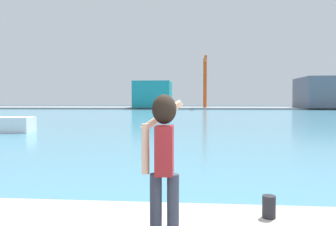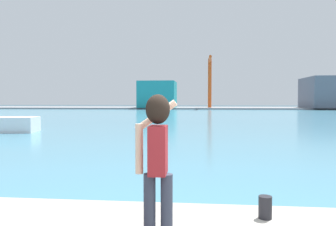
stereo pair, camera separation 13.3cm
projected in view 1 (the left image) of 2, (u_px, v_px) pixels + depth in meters
name	position (u px, v px, depth m)	size (l,w,h in m)	color
ground_plane	(199.00, 115.00, 53.02)	(220.00, 220.00, 0.00)	#334751
harbor_water	(199.00, 114.00, 55.01)	(140.00, 100.00, 0.02)	teal
far_shore_dock	(198.00, 108.00, 94.83)	(140.00, 20.00, 0.41)	gray
person_photographer	(163.00, 153.00, 3.73)	(0.52, 0.55, 1.74)	#2D3342
harbor_bollard	(269.00, 207.00, 4.60)	(0.19, 0.19, 0.32)	black
warehouse_left	(153.00, 95.00, 90.31)	(10.04, 10.21, 7.25)	teal
warehouse_right	(328.00, 93.00, 87.18)	(14.52, 13.87, 8.18)	slate
port_crane	(205.00, 77.00, 88.26)	(1.02, 10.91, 13.55)	#D84C19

